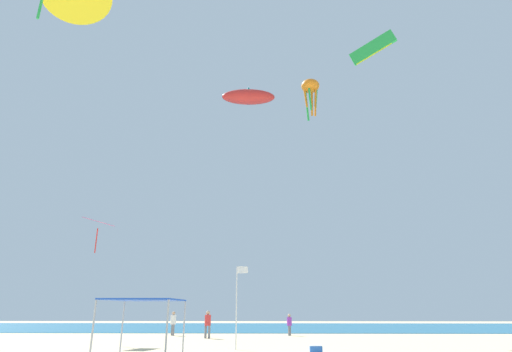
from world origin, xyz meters
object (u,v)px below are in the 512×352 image
object	(u,v)px
person_rightmost	(173,321)
kite_octopus_orange	(310,88)
cooler_box	(316,349)
kite_diamond_pink	(98,223)
person_near_tent	(289,323)
banner_flag	(238,299)
kite_inflatable_red	(248,97)
person_central	(208,322)
kite_parafoil_green	(373,48)
canopy_tent	(145,302)

from	to	relation	value
person_rightmost	kite_octopus_orange	xyz separation A→B (m)	(11.57, 0.93, 20.88)
cooler_box	kite_diamond_pink	bearing A→B (deg)	153.00
person_near_tent	banner_flag	size ratio (longest dim) A/B	0.39
kite_octopus_orange	kite_diamond_pink	distance (m)	22.46
kite_inflatable_red	person_near_tent	bearing A→B (deg)	120.78
person_central	kite_octopus_orange	world-z (taller)	kite_octopus_orange
kite_parafoil_green	kite_diamond_pink	bearing A→B (deg)	26.91
kite_octopus_orange	banner_flag	bearing A→B (deg)	50.67
kite_diamond_pink	kite_inflatable_red	bearing A→B (deg)	-22.94
kite_octopus_orange	kite_diamond_pink	xyz separation A→B (m)	(-15.88, -6.81, -14.35)
canopy_tent	person_near_tent	world-z (taller)	canopy_tent
person_central	kite_inflatable_red	xyz separation A→B (m)	(2.31, 8.57, 22.55)
person_central	kite_octopus_orange	xyz separation A→B (m)	(8.44, 4.05, 20.85)
banner_flag	person_near_tent	bearing A→B (deg)	74.49
kite_inflatable_red	kite_diamond_pink	distance (m)	21.94
canopy_tent	person_near_tent	size ratio (longest dim) A/B	2.07
person_central	banner_flag	size ratio (longest dim) A/B	0.45
canopy_tent	banner_flag	distance (m)	5.66
person_central	kite_octopus_orange	size ratio (longest dim) A/B	0.45
kite_octopus_orange	kite_diamond_pink	size ratio (longest dim) A/B	1.68
person_rightmost	kite_diamond_pink	xyz separation A→B (m)	(-4.30, -5.88, 6.53)
person_central	person_rightmost	xyz separation A→B (m)	(-3.13, 3.11, -0.03)
cooler_box	kite_inflatable_red	xyz separation A→B (m)	(-4.12, 18.40, 23.44)
kite_diamond_pink	kite_parafoil_green	distance (m)	24.59
kite_inflatable_red	kite_diamond_pink	world-z (taller)	kite_inflatable_red
person_rightmost	canopy_tent	bearing A→B (deg)	156.08
person_rightmost	kite_octopus_orange	size ratio (longest dim) A/B	0.44
person_central	banner_flag	bearing A→B (deg)	-41.73
kite_inflatable_red	kite_parafoil_green	distance (m)	15.27
canopy_tent	kite_inflatable_red	world-z (taller)	kite_inflatable_red
kite_octopus_orange	kite_parafoil_green	world-z (taller)	kite_parafoil_green
banner_flag	kite_octopus_orange	distance (m)	23.73
banner_flag	kite_inflatable_red	bearing A→B (deg)	91.27
canopy_tent	person_central	xyz separation A→B (m)	(0.86, 12.62, -1.14)
cooler_box	kite_diamond_pink	size ratio (longest dim) A/B	0.24
kite_diamond_pink	kite_parafoil_green	bearing A→B (deg)	-71.25
canopy_tent	kite_octopus_orange	xyz separation A→B (m)	(9.30, 16.66, 19.71)
canopy_tent	person_rightmost	size ratio (longest dim) A/B	1.85
kite_octopus_orange	kite_diamond_pink	world-z (taller)	kite_octopus_orange
kite_parafoil_green	kite_inflatable_red	bearing A→B (deg)	-20.62
canopy_tent	kite_diamond_pink	bearing A→B (deg)	123.75
person_near_tent	kite_parafoil_green	distance (m)	22.54
person_near_tent	kite_octopus_orange	bearing A→B (deg)	-51.39
person_central	banner_flag	world-z (taller)	banner_flag
person_rightmost	banner_flag	size ratio (longest dim) A/B	0.43
person_central	kite_diamond_pink	bearing A→B (deg)	-129.43
kite_parafoil_green	banner_flag	bearing A→B (deg)	55.89
person_near_tent	person_central	xyz separation A→B (m)	(-5.87, -3.26, 0.14)
person_near_tent	cooler_box	bearing A→B (deg)	-155.93
cooler_box	person_near_tent	bearing A→B (deg)	92.46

